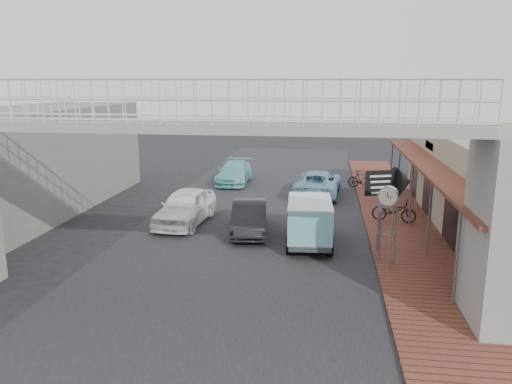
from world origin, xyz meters
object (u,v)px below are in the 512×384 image
(angkot_curb, at_px, (318,183))
(motorcycle_near, at_px, (394,211))
(white_hatchback, at_px, (185,207))
(angkot_van, at_px, (309,216))
(angkot_far, at_px, (235,172))
(dark_sedan, at_px, (249,217))
(arrow_sign, at_px, (401,183))
(motorcycle_far, at_px, (362,180))
(street_clock, at_px, (388,200))

(angkot_curb, height_order, motorcycle_near, angkot_curb)
(white_hatchback, relative_size, angkot_van, 1.21)
(white_hatchback, xyz_separation_m, angkot_far, (0.52, 9.31, -0.12))
(angkot_far, bearing_deg, dark_sedan, -76.57)
(angkot_curb, height_order, arrow_sign, arrow_sign)
(dark_sedan, xyz_separation_m, angkot_van, (2.56, -1.26, 0.49))
(motorcycle_far, bearing_deg, white_hatchback, 162.29)
(motorcycle_near, bearing_deg, angkot_far, 61.75)
(dark_sedan, relative_size, angkot_far, 0.89)
(white_hatchback, relative_size, motorcycle_near, 2.36)
(angkot_curb, bearing_deg, motorcycle_far, -143.06)
(angkot_curb, relative_size, angkot_van, 1.32)
(dark_sedan, bearing_deg, angkot_far, 96.71)
(angkot_far, height_order, arrow_sign, arrow_sign)
(white_hatchback, xyz_separation_m, angkot_curb, (5.77, 6.65, -0.08))
(street_clock, distance_m, arrow_sign, 1.93)
(dark_sedan, distance_m, motorcycle_near, 6.60)
(arrow_sign, bearing_deg, angkot_van, 155.00)
(angkot_curb, relative_size, street_clock, 1.81)
(angkot_curb, xyz_separation_m, motorcycle_near, (3.49, -5.36, -0.09))
(angkot_van, height_order, motorcycle_near, angkot_van)
(arrow_sign, bearing_deg, motorcycle_near, 64.80)
(street_clock, bearing_deg, white_hatchback, 172.79)
(white_hatchback, distance_m, angkot_far, 9.33)
(white_hatchback, distance_m, dark_sedan, 3.19)
(white_hatchback, distance_m, arrow_sign, 9.43)
(dark_sedan, distance_m, angkot_far, 10.55)
(motorcycle_far, xyz_separation_m, arrow_sign, (0.63, -10.73, 2.01))
(angkot_van, xyz_separation_m, street_clock, (2.67, -2.11, 1.24))
(angkot_curb, distance_m, angkot_van, 8.86)
(white_hatchback, height_order, angkot_far, white_hatchback)
(angkot_far, bearing_deg, angkot_curb, -27.29)
(white_hatchback, height_order, angkot_curb, white_hatchback)
(angkot_curb, relative_size, motorcycle_near, 2.59)
(white_hatchback, height_order, motorcycle_near, white_hatchback)
(angkot_far, distance_m, motorcycle_near, 11.87)
(motorcycle_near, relative_size, arrow_sign, 0.62)
(motorcycle_far, bearing_deg, angkot_curb, 149.89)
(dark_sedan, relative_size, motorcycle_near, 2.09)
(angkot_curb, height_order, motorcycle_far, angkot_curb)
(motorcycle_far, xyz_separation_m, street_clock, (0.00, -12.54, 1.78))
(white_hatchback, relative_size, angkot_curb, 0.91)
(angkot_van, distance_m, street_clock, 3.62)
(angkot_curb, bearing_deg, motorcycle_near, 127.47)
(angkot_far, relative_size, angkot_van, 1.20)
(motorcycle_far, bearing_deg, motorcycle_near, -144.56)
(white_hatchback, xyz_separation_m, angkot_van, (5.61, -2.19, 0.38))
(street_clock, height_order, arrow_sign, arrow_sign)
(angkot_curb, distance_m, motorcycle_far, 2.97)
(motorcycle_far, bearing_deg, dark_sedan, 177.74)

